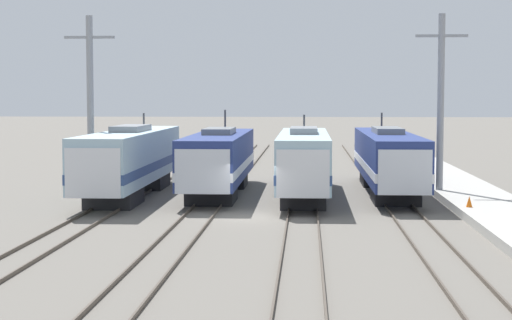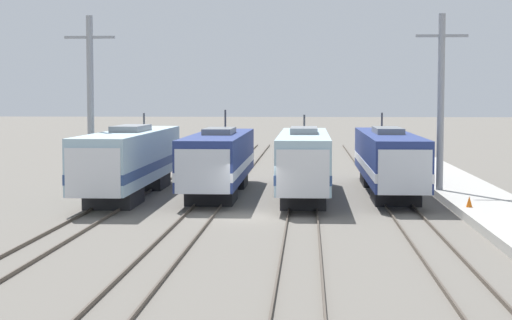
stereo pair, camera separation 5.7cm
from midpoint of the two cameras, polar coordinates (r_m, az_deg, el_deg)
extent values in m
plane|color=#666059|center=(41.58, -0.39, -3.82)|extent=(400.00, 400.00, 0.00)
cube|color=#4C4238|center=(42.93, -11.52, -3.55)|extent=(0.07, 120.00, 0.15)
cube|color=#4C4238|center=(42.58, -9.65, -3.59)|extent=(0.07, 120.00, 0.15)
cube|color=#4C4238|center=(41.91, -4.83, -3.67)|extent=(0.07, 120.00, 0.15)
cube|color=#4C4238|center=(41.73, -2.87, -3.69)|extent=(0.07, 120.00, 0.15)
cube|color=#4C4238|center=(41.49, 2.10, -3.74)|extent=(0.07, 120.00, 0.15)
cube|color=#4C4238|center=(41.48, 4.09, -3.75)|extent=(0.07, 120.00, 0.15)
cube|color=#4C4238|center=(41.68, 9.07, -3.75)|extent=(0.07, 120.00, 0.15)
cube|color=#4C4238|center=(41.85, 11.03, -3.74)|extent=(0.07, 120.00, 0.15)
cube|color=#232326|center=(46.36, -9.46, -2.45)|extent=(2.51, 3.96, 0.95)
cube|color=#232326|center=(55.11, -7.38, -1.36)|extent=(2.51, 3.96, 0.95)
cube|color=#9EBCCC|center=(50.56, -8.35, 0.29)|extent=(2.95, 17.98, 2.86)
cube|color=navy|center=(50.60, -8.34, -0.36)|extent=(2.99, 18.02, 0.51)
cube|color=silver|center=(42.73, -10.56, -0.75)|extent=(2.72, 2.05, 2.43)
cube|color=black|center=(41.78, -10.88, -0.14)|extent=(2.31, 0.08, 0.68)
cube|color=gray|center=(50.47, -8.37, 2.10)|extent=(1.62, 4.50, 0.35)
cylinder|color=#38383D|center=(54.34, -7.52, 2.60)|extent=(0.12, 0.12, 0.99)
cube|color=black|center=(47.20, -3.00, -2.27)|extent=(2.58, 3.65, 0.95)
cube|color=black|center=(55.40, -2.04, -1.30)|extent=(2.58, 3.65, 0.95)
cube|color=navy|center=(51.14, -2.49, 0.26)|extent=(3.04, 16.57, 2.66)
cube|color=silver|center=(51.18, -2.49, -0.33)|extent=(3.08, 16.61, 0.48)
cube|color=silver|center=(43.88, -3.48, -0.67)|extent=(2.79, 2.08, 2.26)
cube|color=black|center=(42.89, -3.64, -0.12)|extent=(2.37, 0.08, 0.63)
cube|color=slate|center=(51.06, -2.50, 1.95)|extent=(1.67, 4.14, 0.35)
cylinder|color=#38383D|center=(54.66, -2.10, 2.64)|extent=(0.12, 0.12, 1.38)
cube|color=#232326|center=(45.51, 3.13, -2.52)|extent=(2.37, 3.66, 0.95)
cube|color=#232326|center=(53.79, 3.18, -1.47)|extent=(2.37, 3.66, 0.95)
cube|color=#9EBCCC|center=(49.48, 3.17, 0.19)|extent=(2.79, 16.64, 2.76)
cube|color=navy|center=(49.52, 3.16, -0.45)|extent=(2.83, 16.68, 0.50)
cube|color=silver|center=(42.18, 3.12, -0.81)|extent=(2.56, 2.15, 2.35)
cube|color=black|center=(41.14, 3.11, -0.21)|extent=(2.18, 0.08, 0.66)
cube|color=gray|center=(49.40, 3.17, 1.99)|extent=(1.53, 4.16, 0.35)
cylinder|color=#38383D|center=(53.04, 3.20, 2.50)|extent=(0.12, 0.12, 1.00)
cube|color=black|center=(47.85, 9.21, -2.23)|extent=(2.47, 4.16, 0.95)
cube|color=black|center=(57.22, 8.26, -1.16)|extent=(2.47, 4.16, 0.95)
cube|color=navy|center=(52.38, 8.71, 0.32)|extent=(2.90, 18.92, 2.67)
cube|color=silver|center=(52.42, 8.71, -0.26)|extent=(2.94, 18.96, 0.48)
cube|color=silver|center=(43.79, 9.75, -0.73)|extent=(2.67, 1.76, 2.27)
cube|color=black|center=(42.95, 9.87, -0.16)|extent=(2.27, 0.08, 0.63)
cube|color=slate|center=(52.30, 8.73, 1.97)|extent=(1.60, 4.73, 0.35)
cylinder|color=#38383D|center=(56.43, 8.35, 2.55)|extent=(0.12, 0.12, 1.16)
cylinder|color=gray|center=(51.60, -11.02, 3.57)|extent=(0.40, 0.40, 10.58)
cube|color=gray|center=(51.72, -11.08, 8.03)|extent=(2.99, 0.16, 0.16)
cylinder|color=gray|center=(50.56, 12.17, 3.54)|extent=(0.40, 0.40, 10.58)
cube|color=gray|center=(50.67, 12.24, 8.10)|extent=(2.99, 0.16, 0.16)
cube|color=#A8A59E|center=(42.50, 16.15, -3.53)|extent=(4.00, 120.00, 0.42)
cone|color=orange|center=(43.23, 13.99, -2.70)|extent=(0.31, 0.31, 0.55)
camera|label=1|loc=(0.03, -90.04, 0.00)|focal=60.00mm
camera|label=2|loc=(0.03, 89.96, 0.00)|focal=60.00mm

